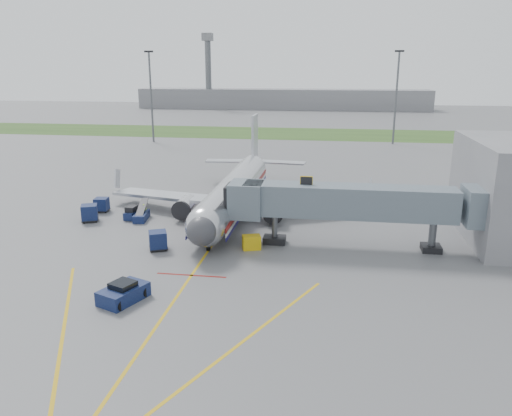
# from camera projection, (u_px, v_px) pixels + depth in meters

# --- Properties ---
(ground) EXTENTS (400.00, 400.00, 0.00)m
(ground) POSITION_uv_depth(u_px,v_px,m) (203.00, 258.00, 45.78)
(ground) COLOR #565659
(ground) RESTS_ON ground
(grass_strip) EXTENTS (300.00, 25.00, 0.01)m
(grass_strip) POSITION_uv_depth(u_px,v_px,m) (289.00, 133.00, 131.37)
(grass_strip) COLOR #2D4C1E
(grass_strip) RESTS_ON ground
(apron_markings) EXTENTS (21.52, 50.00, 0.01)m
(apron_markings) POSITION_uv_depth(u_px,v_px,m) (179.00, 293.00, 38.74)
(apron_markings) COLOR gold
(apron_markings) RESTS_ON ground
(airliner) EXTENTS (32.10, 35.67, 10.25)m
(airliner) POSITION_uv_depth(u_px,v_px,m) (235.00, 191.00, 59.56)
(airliner) COLOR silver
(airliner) RESTS_ON ground
(jet_bridge) EXTENTS (25.30, 4.00, 6.90)m
(jet_bridge) POSITION_uv_depth(u_px,v_px,m) (346.00, 202.00, 47.45)
(jet_bridge) COLOR slate
(jet_bridge) RESTS_ON ground
(light_mast_left) EXTENTS (2.00, 0.44, 20.40)m
(light_mast_left) POSITION_uv_depth(u_px,v_px,m) (151.00, 95.00, 113.75)
(light_mast_left) COLOR #595B60
(light_mast_left) RESTS_ON ground
(light_mast_right) EXTENTS (2.00, 0.44, 20.40)m
(light_mast_right) POSITION_uv_depth(u_px,v_px,m) (396.00, 95.00, 110.55)
(light_mast_right) COLOR #595B60
(light_mast_right) RESTS_ON ground
(distant_terminal) EXTENTS (120.00, 14.00, 8.00)m
(distant_terminal) POSITION_uv_depth(u_px,v_px,m) (282.00, 99.00, 207.82)
(distant_terminal) COLOR slate
(distant_terminal) RESTS_ON ground
(control_tower) EXTENTS (4.00, 4.00, 30.00)m
(control_tower) POSITION_uv_depth(u_px,v_px,m) (208.00, 66.00, 203.76)
(control_tower) COLOR #595B60
(control_tower) RESTS_ON ground
(pushback_tug) EXTENTS (3.41, 4.17, 1.50)m
(pushback_tug) POSITION_uv_depth(u_px,v_px,m) (123.00, 293.00, 37.28)
(pushback_tug) COLOR #0D1139
(pushback_tug) RESTS_ON ground
(baggage_tug) EXTENTS (1.30, 2.24, 1.51)m
(baggage_tug) POSITION_uv_depth(u_px,v_px,m) (132.00, 213.00, 57.42)
(baggage_tug) COLOR #0D1139
(baggage_tug) RESTS_ON ground
(baggage_cart_a) EXTENTS (2.21, 2.21, 1.81)m
(baggage_cart_a) POSITION_uv_depth(u_px,v_px,m) (158.00, 240.00, 47.66)
(baggage_cart_a) COLOR #0D1139
(baggage_cart_a) RESTS_ON ground
(baggage_cart_b) EXTENTS (2.33, 2.33, 1.91)m
(baggage_cart_b) POSITION_uv_depth(u_px,v_px,m) (89.00, 213.00, 56.43)
(baggage_cart_b) COLOR #0D1139
(baggage_cart_b) RESTS_ON ground
(baggage_cart_c) EXTENTS (1.75, 1.75, 1.69)m
(baggage_cart_c) POSITION_uv_depth(u_px,v_px,m) (102.00, 205.00, 60.21)
(baggage_cart_c) COLOR #0D1139
(baggage_cart_c) RESTS_ON ground
(belt_loader) EXTENTS (1.80, 4.16, 1.98)m
(belt_loader) POSITION_uv_depth(u_px,v_px,m) (141.00, 216.00, 57.14)
(belt_loader) COLOR #0D1139
(belt_loader) RESTS_ON ground
(ground_power_cart) EXTENTS (1.97, 1.61, 1.36)m
(ground_power_cart) POSITION_uv_depth(u_px,v_px,m) (251.00, 242.00, 47.87)
(ground_power_cart) COLOR gold
(ground_power_cart) RESTS_ON ground
(ramp_worker) EXTENTS (0.68, 0.63, 1.57)m
(ramp_worker) POSITION_uv_depth(u_px,v_px,m) (144.00, 211.00, 57.92)
(ramp_worker) COLOR #99CE18
(ramp_worker) RESTS_ON ground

